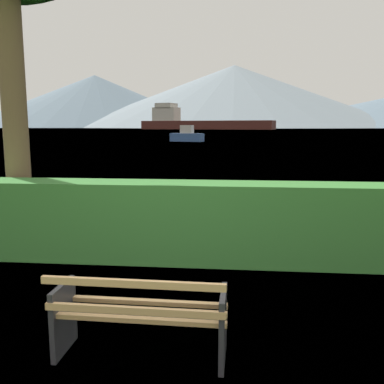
{
  "coord_description": "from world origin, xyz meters",
  "views": [
    {
      "loc": [
        0.84,
        -3.64,
        2.16
      ],
      "look_at": [
        0.0,
        4.79,
        0.82
      ],
      "focal_mm": 39.22,
      "sensor_mm": 36.0,
      "label": 1
    }
  ],
  "objects": [
    {
      "name": "distant_hills",
      "position": [
        -8.36,
        542.31,
        32.87
      ],
      "size": [
        747.97,
        403.63,
        75.94
      ],
      "color": "slate",
      "rests_on": "ground_plane"
    },
    {
      "name": "park_bench",
      "position": [
        -0.0,
        -0.06,
        0.42
      ],
      "size": [
        1.63,
        0.61,
        0.87
      ],
      "color": "tan",
      "rests_on": "ground_plane"
    },
    {
      "name": "cargo_ship_large",
      "position": [
        -22.29,
        252.51,
        4.45
      ],
      "size": [
        81.94,
        35.18,
        15.92
      ],
      "color": "#471E19",
      "rests_on": "water_surface"
    },
    {
      "name": "ground_plane",
      "position": [
        0.0,
        0.0,
        0.0
      ],
      "size": [
        1400.0,
        1400.0,
        0.0
      ],
      "primitive_type": "plane",
      "color": "#567A38"
    },
    {
      "name": "sailboat_mid",
      "position": [
        -137.67,
        258.38,
        0.48
      ],
      "size": [
        2.44,
        6.92,
        1.32
      ],
      "color": "#335693",
      "rests_on": "water_surface"
    },
    {
      "name": "water_surface",
      "position": [
        0.0,
        307.83,
        0.0
      ],
      "size": [
        620.0,
        620.0,
        0.0
      ],
      "primitive_type": "plane",
      "color": "#7A99A8",
      "rests_on": "ground_plane"
    },
    {
      "name": "hedge_row",
      "position": [
        0.0,
        2.87,
        0.64
      ],
      "size": [
        10.74,
        0.76,
        1.28
      ],
      "primitive_type": "cube",
      "color": "#387A33",
      "rests_on": "ground_plane"
    },
    {
      "name": "fishing_boat_near",
      "position": [
        -5.65,
        54.41,
        0.79
      ],
      "size": [
        4.81,
        2.9,
        2.25
      ],
      "color": "#335693",
      "rests_on": "water_surface"
    }
  ]
}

